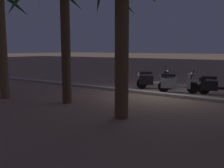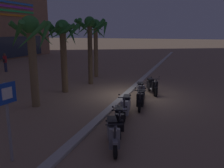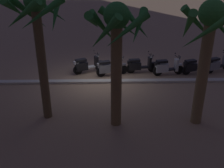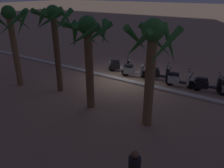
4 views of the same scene
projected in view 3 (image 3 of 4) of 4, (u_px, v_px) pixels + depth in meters
The scene contains 11 objects.
ground_plane at pixel (103, 81), 13.54m from camera, with size 200.00×200.00×0.00m, color #93755B.
curb_strip at pixel (102, 81), 13.34m from camera, with size 60.00×0.36×0.12m, color #BCB7AD.
scooter_grey_last_in_row at pixel (217, 64), 14.52m from camera, with size 1.67×0.90×1.17m.
scooter_black_second_in_line at pixel (195, 66), 14.31m from camera, with size 1.75×0.81×1.17m.
scooter_silver_gap_after_mid at pixel (166, 67), 14.11m from camera, with size 1.74×0.63×1.17m.
scooter_black_mid_centre at pixel (139, 65), 14.44m from camera, with size 1.77×0.59×1.17m.
scooter_grey_tail_end at pixel (110, 68), 14.05m from camera, with size 1.74×0.77×1.04m.
scooter_black_mid_front at pixel (86, 65), 14.40m from camera, with size 1.69×0.96×1.17m.
palm_tree_near_sign at pixel (37, 26), 8.83m from camera, with size 2.11×2.18×4.77m.
palm_tree_mid_walkway at pixel (208, 38), 8.64m from camera, with size 2.21×2.22×4.52m.
palm_tree_by_mall_entrance at pixel (117, 38), 8.50m from camera, with size 2.14×2.19×4.45m.
Camera 3 is at (-0.21, 12.44, 5.38)m, focal length 41.48 mm.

